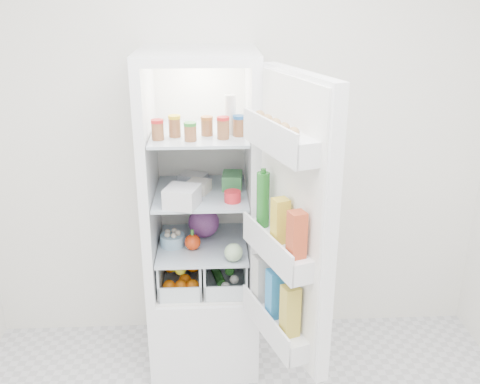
{
  "coord_description": "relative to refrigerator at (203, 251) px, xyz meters",
  "views": [
    {
      "loc": [
        -0.13,
        -1.51,
        2.09
      ],
      "look_at": [
        -0.0,
        0.95,
        1.14
      ],
      "focal_mm": 40.0,
      "sensor_mm": 36.0,
      "label": 1
    }
  ],
  "objects": [
    {
      "name": "room_walls",
      "position": [
        0.2,
        -1.25,
        0.93
      ],
      "size": [
        3.02,
        3.02,
        2.61
      ],
      "color": "white",
      "rests_on": "ground"
    },
    {
      "name": "refrigerator",
      "position": [
        0.0,
        0.0,
        0.0
      ],
      "size": [
        0.6,
        0.6,
        1.8
      ],
      "color": "white",
      "rests_on": "ground"
    },
    {
      "name": "shelf_low",
      "position": [
        -0.0,
        -0.06,
        0.07
      ],
      "size": [
        0.49,
        0.53,
        0.01
      ],
      "primitive_type": "cube",
      "color": "#A9B8C6",
      "rests_on": "refrigerator"
    },
    {
      "name": "shelf_mid",
      "position": [
        -0.0,
        -0.06,
        0.38
      ],
      "size": [
        0.49,
        0.53,
        0.02
      ],
      "primitive_type": "cube",
      "color": "#A9B8C6",
      "rests_on": "refrigerator"
    },
    {
      "name": "shelf_top",
      "position": [
        -0.0,
        -0.06,
        0.71
      ],
      "size": [
        0.49,
        0.53,
        0.02
      ],
      "primitive_type": "cube",
      "color": "#A9B8C6",
      "rests_on": "refrigerator"
    },
    {
      "name": "crisper_left",
      "position": [
        -0.12,
        -0.06,
        -0.06
      ],
      "size": [
        0.23,
        0.46,
        0.22
      ],
      "primitive_type": null,
      "color": "silver",
      "rests_on": "refrigerator"
    },
    {
      "name": "crisper_right",
      "position": [
        0.12,
        -0.06,
        -0.06
      ],
      "size": [
        0.23,
        0.46,
        0.22
      ],
      "primitive_type": null,
      "color": "silver",
      "rests_on": "refrigerator"
    },
    {
      "name": "condiment_jars",
      "position": [
        -0.0,
        -0.17,
        0.76
      ],
      "size": [
        0.46,
        0.16,
        0.08
      ],
      "color": "#B21919",
      "rests_on": "shelf_top"
    },
    {
      "name": "squeeze_bottle",
      "position": [
        0.16,
        -0.1,
        0.82
      ],
      "size": [
        0.06,
        0.06,
        0.2
      ],
      "primitive_type": "cylinder",
      "rotation": [
        0.0,
        0.0,
        -0.02
      ],
      "color": "white",
      "rests_on": "shelf_top"
    },
    {
      "name": "tub_white",
      "position": [
        -0.09,
        -0.26,
        0.44
      ],
      "size": [
        0.2,
        0.2,
        0.1
      ],
      "primitive_type": "cube",
      "rotation": [
        0.0,
        0.0,
        -0.3
      ],
      "color": "silver",
      "rests_on": "shelf_mid"
    },
    {
      "name": "tub_cream",
      "position": [
        -0.01,
        -0.07,
        0.42
      ],
      "size": [
        0.14,
        0.14,
        0.06
      ],
      "primitive_type": "cube",
      "rotation": [
        0.0,
        0.0,
        -0.39
      ],
      "color": "beige",
      "rests_on": "shelf_mid"
    },
    {
      "name": "tin_red",
      "position": [
        0.16,
        -0.21,
        0.42
      ],
      "size": [
        0.09,
        0.09,
        0.06
      ],
      "primitive_type": "cylinder",
      "rotation": [
        0.0,
        0.0,
        -0.02
      ],
      "color": "red",
      "rests_on": "shelf_mid"
    },
    {
      "name": "foil_tray",
      "position": [
        -0.05,
        0.12,
        0.41
      ],
      "size": [
        0.18,
        0.16,
        0.04
      ],
      "primitive_type": "cube",
      "rotation": [
        0.0,
        0.0,
        -0.4
      ],
      "color": "silver",
      "rests_on": "shelf_mid"
    },
    {
      "name": "tub_green",
      "position": [
        0.17,
        -0.01,
        0.43
      ],
      "size": [
        0.12,
        0.16,
        0.08
      ],
      "primitive_type": "cube",
      "rotation": [
        0.0,
        0.0,
        -0.09
      ],
      "color": "#408D4A",
      "rests_on": "shelf_mid"
    },
    {
      "name": "red_cabbage",
      "position": [
        0.01,
        0.03,
        0.17
      ],
      "size": [
        0.18,
        0.18,
        0.18
      ],
      "primitive_type": "sphere",
      "color": "#531E58",
      "rests_on": "shelf_low"
    },
    {
      "name": "bell_pepper",
      "position": [
        -0.05,
        -0.13,
        0.13
      ],
      "size": [
        0.09,
        0.09,
        0.09
      ],
      "primitive_type": "sphere",
      "color": "red",
      "rests_on": "shelf_low"
    },
    {
      "name": "mushroom_bowl",
      "position": [
        -0.17,
        -0.08,
        0.11
      ],
      "size": [
        0.16,
        0.16,
        0.06
      ],
      "primitive_type": "cylinder",
      "rotation": [
        0.0,
        0.0,
        0.2
      ],
      "color": "#8EB8D4",
      "rests_on": "shelf_low"
    },
    {
      "name": "salad_bag",
      "position": [
        0.16,
        -0.27,
        0.13
      ],
      "size": [
        0.1,
        0.1,
        0.1
      ],
      "primitive_type": "sphere",
      "color": "#9CBB8C",
      "rests_on": "shelf_low"
    },
    {
      "name": "citrus_pile",
      "position": [
        -0.12,
        -0.09,
        -0.08
      ],
      "size": [
        0.2,
        0.31,
        0.16
      ],
      "color": "orange",
      "rests_on": "refrigerator"
    },
    {
      "name": "veg_pile",
      "position": [
        0.13,
        -0.06,
        -0.1
      ],
      "size": [
        0.16,
        0.3,
        0.1
      ],
      "color": "#22531B",
      "rests_on": "refrigerator"
    },
    {
      "name": "fridge_door",
      "position": [
        0.4,
        -0.62,
        0.43
      ],
      "size": [
        0.34,
        0.59,
        1.3
      ],
      "rotation": [
        0.0,
        0.0,
        1.91
      ],
      "color": "white",
      "rests_on": "refrigerator"
    }
  ]
}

